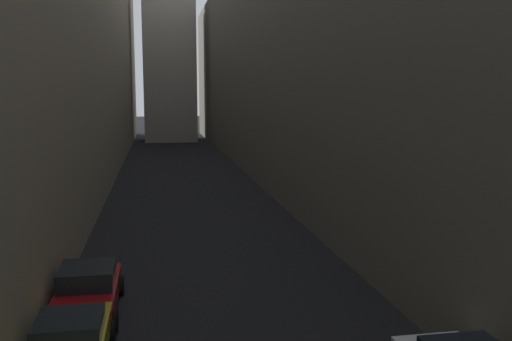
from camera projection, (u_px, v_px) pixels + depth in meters
The scene contains 5 objects.
ground_plane at pixel (185, 184), 42.93m from camera, with size 264.00×264.00×0.00m, color black.
building_block_left at pixel (14, 36), 41.11m from camera, with size 13.96×108.00×22.59m, color gray.
building_block_right at pixel (328, 56), 45.61m from camera, with size 13.18×108.00×20.23m, color #60594F.
parked_car_left_third at pixel (70, 341), 13.97m from camera, with size 1.99×4.05×1.40m.
parked_car_left_far at pixel (88, 290), 17.52m from camera, with size 2.06×4.52×1.51m.
Camera 1 is at (-2.11, 5.32, 6.97)m, focal length 38.56 mm.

